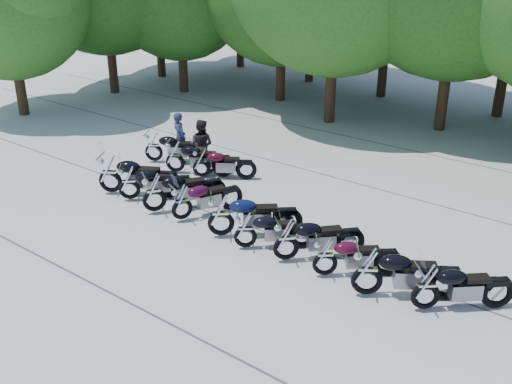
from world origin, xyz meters
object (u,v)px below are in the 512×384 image
Objects in this scene: motorcycle_8 at (368,270)px; motorcycle_10 at (153,146)px; motorcycle_1 at (129,182)px; rider_1 at (201,145)px; motorcycle_0 at (110,173)px; motorcycle_7 at (325,255)px; motorcycle_6 at (286,239)px; motorcycle_3 at (182,201)px; motorcycle_9 at (427,286)px; rider_0 at (180,137)px; motorcycle_12 at (201,162)px; motorcycle_11 at (175,155)px; motorcycle_4 at (221,214)px; motorcycle_5 at (245,229)px; motorcycle_2 at (154,191)px.

motorcycle_10 is at bearing 39.29° from motorcycle_8.
motorcycle_8 is at bearing -136.52° from motorcycle_1.
motorcycle_10 is at bearing -4.84° from rider_1.
motorcycle_0 is 1.23× the size of motorcycle_7.
motorcycle_6 is 0.93× the size of motorcycle_8.
motorcycle_9 is (7.12, 0.02, 0.02)m from motorcycle_3.
rider_0 is 1.00× the size of rider_1.
motorcycle_11 is at bearing 69.42° from motorcycle_12.
motorcycle_7 is at bearing -158.55° from motorcycle_3.
motorcycle_0 reaches higher than motorcycle_8.
motorcycle_10 is at bearing 31.46° from motorcycle_7.
motorcycle_9 is at bearing -129.65° from motorcycle_4.
motorcycle_10 is 1.24× the size of rider_0.
motorcycle_5 is at bearing -145.11° from motorcycle_11.
motorcycle_7 is 0.93× the size of motorcycle_10.
motorcycle_4 is 0.91m from motorcycle_5.
motorcycle_1 is 1.24m from motorcycle_2.
motorcycle_7 is (4.71, -0.10, -0.03)m from motorcycle_3.
motorcycle_2 is 1.12× the size of motorcycle_3.
motorcycle_4 is 1.11× the size of motorcycle_9.
motorcycle_12 is at bearing 35.00° from motorcycle_8.
rider_1 reaches higher than motorcycle_7.
motorcycle_4 reaches higher than motorcycle_11.
motorcycle_0 reaches higher than motorcycle_9.
motorcycle_4 is 4.37m from motorcycle_8.
motorcycle_4 reaches higher than motorcycle_9.
motorcycle_3 is 3.15m from motorcycle_12.
motorcycle_0 is at bearing 143.78° from motorcycle_11.
motorcycle_1 reaches higher than motorcycle_5.
motorcycle_12 is at bearing -120.85° from motorcycle_10.
motorcycle_7 is at bearing -136.76° from motorcycle_11.
motorcycle_6 is 1.11× the size of motorcycle_12.
motorcycle_12 is (-5.27, 2.74, -0.06)m from motorcycle_6.
motorcycle_3 is at bearing 53.60° from motorcycle_8.
motorcycle_3 is at bearing -120.80° from motorcycle_0.
motorcycle_1 is at bearing 128.43° from rider_0.
motorcycle_8 is (1.16, -0.15, 0.10)m from motorcycle_7.
motorcycle_6 is at bearing -135.57° from motorcycle_1.
rider_1 is (-4.57, 3.38, 0.32)m from motorcycle_5.
rider_1 reaches higher than motorcycle_8.
motorcycle_2 reaches higher than motorcycle_9.
motorcycle_5 is 5.70m from motorcycle_11.
motorcycle_0 is at bearing 119.90° from motorcycle_12.
motorcycle_4 is 1.37× the size of rider_1.
motorcycle_9 is (3.53, 0.10, -0.02)m from motorcycle_6.
rider_0 reaches higher than motorcycle_3.
motorcycle_7 is 2.42m from motorcycle_9.
motorcycle_7 is 0.85× the size of motorcycle_8.
motorcycle_10 reaches higher than motorcycle_7.
motorcycle_11 reaches higher than motorcycle_5.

